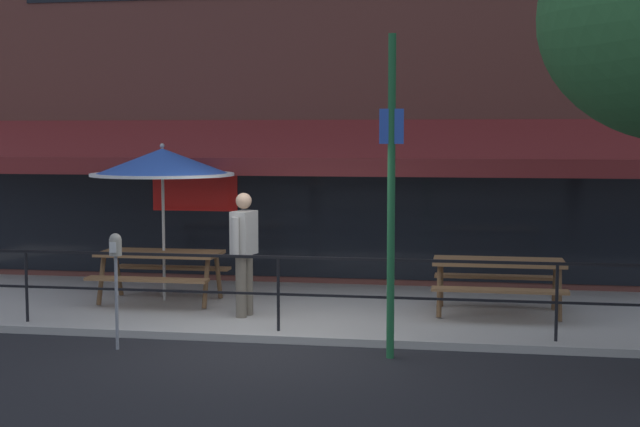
# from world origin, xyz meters

# --- Properties ---
(ground_plane) EXTENTS (120.00, 120.00, 0.00)m
(ground_plane) POSITION_xyz_m (0.00, 0.00, 0.00)
(ground_plane) COLOR black
(patio_deck) EXTENTS (15.00, 4.00, 0.10)m
(patio_deck) POSITION_xyz_m (0.00, 2.00, 0.05)
(patio_deck) COLOR #ADA89E
(patio_deck) RESTS_ON ground
(restaurant_building) EXTENTS (15.00, 1.60, 7.95)m
(restaurant_building) POSITION_xyz_m (-0.00, 4.23, 3.94)
(restaurant_building) COLOR brown
(restaurant_building) RESTS_ON ground
(patio_railing) EXTENTS (13.84, 0.04, 0.97)m
(patio_railing) POSITION_xyz_m (0.00, 0.30, 0.80)
(patio_railing) COLOR black
(patio_railing) RESTS_ON patio_deck
(picnic_table_left) EXTENTS (1.80, 1.42, 0.76)m
(picnic_table_left) POSITION_xyz_m (-2.15, 1.90, 0.71)
(picnic_table_left) COLOR brown
(picnic_table_left) RESTS_ON patio_deck
(picnic_table_centre) EXTENTS (1.80, 1.42, 0.76)m
(picnic_table_centre) POSITION_xyz_m (2.80, 1.83, 0.71)
(picnic_table_centre) COLOR brown
(picnic_table_centre) RESTS_ON patio_deck
(patio_umbrella_left) EXTENTS (2.14, 2.14, 2.38)m
(patio_umbrella_left) POSITION_xyz_m (-2.15, 2.06, 2.18)
(patio_umbrella_left) COLOR #B7B2A8
(patio_umbrella_left) RESTS_ON patio_deck
(pedestrian_walking) EXTENTS (0.32, 0.61, 1.71)m
(pedestrian_walking) POSITION_xyz_m (-0.66, 1.14, 1.06)
(pedestrian_walking) COLOR #665B4C
(pedestrian_walking) RESTS_ON patio_deck
(parking_meter_near) EXTENTS (0.15, 0.16, 1.42)m
(parking_meter_near) POSITION_xyz_m (-1.81, -0.59, 1.15)
(parking_meter_near) COLOR gray
(parking_meter_near) RESTS_ON ground
(street_sign_pole) EXTENTS (0.28, 0.09, 3.75)m
(street_sign_pole) POSITION_xyz_m (1.50, -0.45, 1.93)
(street_sign_pole) COLOR #1E6033
(street_sign_pole) RESTS_ON ground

